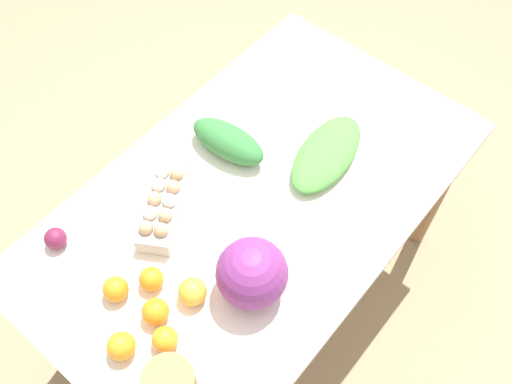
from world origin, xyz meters
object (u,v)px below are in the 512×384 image
Objects in this scene: cabbage_purple at (252,273)px; greens_bunch_dandelion at (228,141)px; beet_root at (55,238)px; egg_carton at (163,205)px; orange_0 at (192,292)px; orange_4 at (116,289)px; orange_2 at (165,339)px; orange_1 at (155,312)px; orange_3 at (121,346)px; greens_bunch_chard at (327,153)px; orange_5 at (151,279)px.

cabbage_purple reaches higher than greens_bunch_dandelion.
cabbage_purple reaches higher than beet_root.
orange_0 is (-0.14, -0.24, -0.00)m from egg_carton.
egg_carton is 4.16× the size of orange_4.
egg_carton reaches higher than beet_root.
egg_carton is at bearing 87.11° from cabbage_purple.
orange_2 is at bearing -152.96° from greens_bunch_dandelion.
cabbage_purple is 0.56m from beet_root.
orange_3 is (-0.12, 0.00, 0.00)m from orange_1.
cabbage_purple is 3.03× the size of beet_root.
egg_carton is 0.29m from greens_bunch_dandelion.
orange_0 is at bearing -149.29° from greens_bunch_dandelion.
greens_bunch_chard is at bearing -56.34° from greens_bunch_dandelion.
greens_bunch_chard is 0.81m from orange_3.
orange_4 is 1.04× the size of orange_5.
greens_bunch_chard is (0.45, -0.24, -0.01)m from egg_carton.
orange_0 reaches higher than orange_5.
greens_bunch_dandelion is 3.59× the size of orange_1.
orange_0 reaches higher than orange_2.
greens_bunch_dandelion is at bearing -15.13° from beet_root.
beet_root is 0.90× the size of orange_4.
orange_1 is at bearing 63.25° from orange_2.
greens_bunch_dandelion is at bearing 123.66° from greens_bunch_chard.
orange_0 is at bearing -150.72° from egg_carton.
beet_root is 0.86× the size of orange_3.
beet_root is at bearing 116.18° from cabbage_purple.
orange_2 is at bearing -122.77° from orange_5.
greens_bunch_dandelion reaches higher than orange_2.
egg_carton is 0.32m from orange_1.
beet_root is (-0.55, 0.15, -0.02)m from greens_bunch_dandelion.
greens_bunch_dandelion is 4.09× the size of beet_root.
orange_4 is (-0.26, -0.08, -0.01)m from egg_carton.
greens_bunch_dandelion is 3.69× the size of orange_4.
orange_3 is at bearing -157.15° from orange_5.
greens_bunch_dandelion is at bearing 27.04° from orange_2.
orange_5 is at bearing 170.20° from greens_bunch_chard.
cabbage_purple is 0.27m from orange_2.
orange_0 is 0.14m from orange_2.
cabbage_purple is at bearing -63.82° from beet_root.
greens_bunch_chard is at bearing -59.47° from egg_carton.
greens_bunch_chard is at bearing -2.55° from orange_3.
beet_root is at bearing 90.97° from orange_4.
orange_5 is at bearing -31.82° from orange_4.
orange_3 is 0.16m from orange_4.
greens_bunch_dandelion reaches higher than egg_carton.
orange_2 is at bearing -93.43° from orange_4.
orange_1 is at bearing 177.05° from greens_bunch_chard.
greens_bunch_dandelion reaches higher than orange_4.
orange_5 is at bearing 22.85° from orange_3.
orange_5 reaches higher than greens_bunch_chard.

